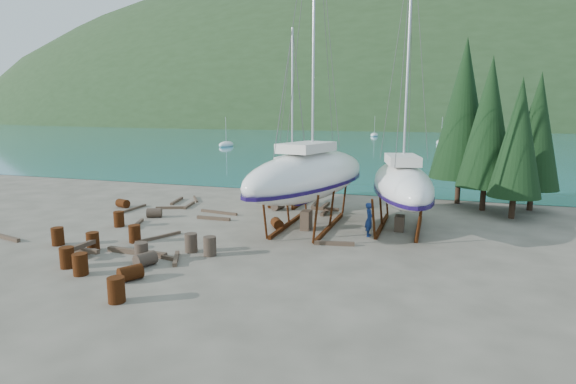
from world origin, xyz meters
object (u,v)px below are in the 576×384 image
(large_sailboat_near, at_px, (309,175))
(worker, at_px, (369,220))
(large_sailboat_far, at_px, (402,184))
(small_sailboat_shore, at_px, (290,176))

(large_sailboat_near, height_order, worker, large_sailboat_near)
(large_sailboat_far, height_order, worker, large_sailboat_far)
(large_sailboat_near, distance_m, small_sailboat_shore, 6.91)
(large_sailboat_far, height_order, small_sailboat_shore, large_sailboat_far)
(large_sailboat_near, distance_m, large_sailboat_far, 5.11)
(large_sailboat_near, xyz_separation_m, worker, (3.51, -0.86, -2.09))
(large_sailboat_far, bearing_deg, worker, -136.61)
(small_sailboat_shore, relative_size, worker, 6.80)
(large_sailboat_far, distance_m, worker, 3.04)
(large_sailboat_near, height_order, small_sailboat_shore, large_sailboat_near)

